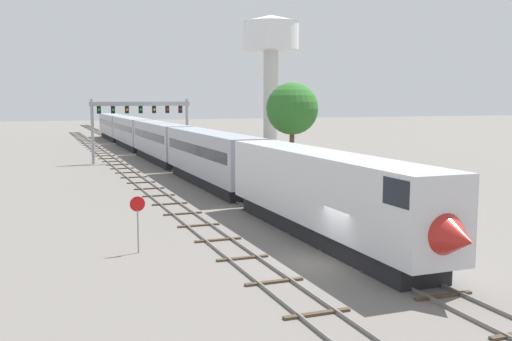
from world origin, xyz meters
The scene contains 8 objects.
ground_plane centered at (0.00, 0.00, 0.00)m, with size 400.00×400.00×0.00m, color slate.
track_main centered at (2.00, 60.00, 0.07)m, with size 2.60×200.00×0.16m.
track_near centered at (-3.50, 40.00, 0.07)m, with size 2.60×160.00×0.16m.
passenger_train centered at (2.00, 48.47, 2.61)m, with size 3.04×109.48×4.80m.
signal_gantry centered at (-0.25, 48.14, 5.74)m, with size 12.10×0.49×7.73m.
water_tower centered at (26.80, 72.59, 17.36)m, with size 9.84×9.84×22.13m.
stop_sign centered at (-8.00, 4.97, 1.87)m, with size 0.76×0.08×2.88m.
trackside_tree_left centered at (15.30, 37.98, 6.59)m, with size 6.00×6.00×9.62m.
Camera 1 is at (-12.80, -24.33, 7.68)m, focal length 41.60 mm.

